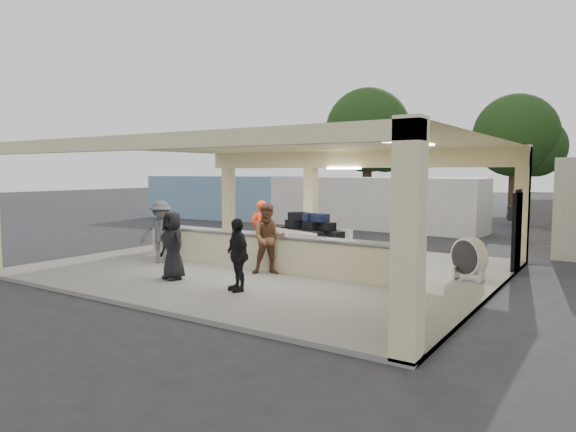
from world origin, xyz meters
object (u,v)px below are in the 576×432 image
Objects in this scene: baggage_handler at (261,230)px; passenger_b at (237,255)px; baggage_counter at (260,251)px; container_blue at (225,198)px; luggage_cart at (309,232)px; passenger_a at (269,239)px; passenger_d at (173,245)px; car_dark at (547,214)px; container_white at (365,203)px; passenger_c at (161,232)px; drum_fan at (469,257)px.

baggage_handler is 3.96m from passenger_b.
baggage_handler is at bearing 125.10° from baggage_counter.
container_blue reaches higher than baggage_handler.
baggage_handler is (-0.86, -1.38, 0.13)m from luggage_cart.
baggage_counter is 4.44× the size of passenger_a.
passenger_d is at bearing -59.92° from container_blue.
passenger_b is 2.12m from passenger_d.
baggage_handler is 3.39m from passenger_d.
car_dark is 0.37× the size of container_white.
passenger_c is 14.99m from container_blue.
baggage_counter is 11.97m from container_white.
luggage_cart reaches higher than baggage_counter.
container_blue is (-11.15, 11.67, 0.66)m from baggage_counter.
baggage_counter is 2.71m from passenger_b.
luggage_cart is 14.88m from car_dark.
passenger_a reaches higher than car_dark.
container_blue reaches higher than luggage_cart.
drum_fan is 0.58× the size of baggage_handler.
luggage_cart is 14.58m from container_blue.
baggage_handler is at bearing 145.21° from passenger_b.
passenger_c is 0.44× the size of car_dark.
passenger_d reaches higher than drum_fan.
container_white is (-7.54, -4.65, 0.54)m from car_dark.
passenger_b is at bearing -72.76° from container_white.
car_dark is (4.11, 18.81, -0.22)m from passenger_b.
baggage_handler is 10.80m from container_white.
passenger_c reaches higher than drum_fan.
baggage_handler is 2.93m from passenger_c.
baggage_handler is at bearing -143.35° from drum_fan.
drum_fan is at bearing -37.46° from container_blue.
passenger_b is (1.16, -2.42, 0.33)m from baggage_counter.
passenger_b is at bearing 66.71° from baggage_handler.
container_white is 8.87m from container_blue.
passenger_d is at bearing -155.84° from passenger_b.
passenger_c is 19.12m from car_dark.
drum_fan is 0.25× the size of car_dark.
passenger_b reaches higher than drum_fan.
passenger_d is 17.32m from container_blue.
car_dark is (0.06, 14.75, 0.04)m from drum_fan.
passenger_d is 0.15× the size of container_white.
baggage_handler is 1.11× the size of passenger_b.
passenger_c reaches higher than passenger_d.
passenger_b is 0.90× the size of passenger_c.
container_white is at bearing -5.50° from container_blue.
luggage_cart is 4.89m from passenger_d.
drum_fan is at bearing 10.64° from luggage_cart.
passenger_c is at bearing -163.38° from baggage_counter.
container_white reaches higher than car_dark.
passenger_a reaches higher than passenger_c.
passenger_a is at bearing 62.32° from passenger_d.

